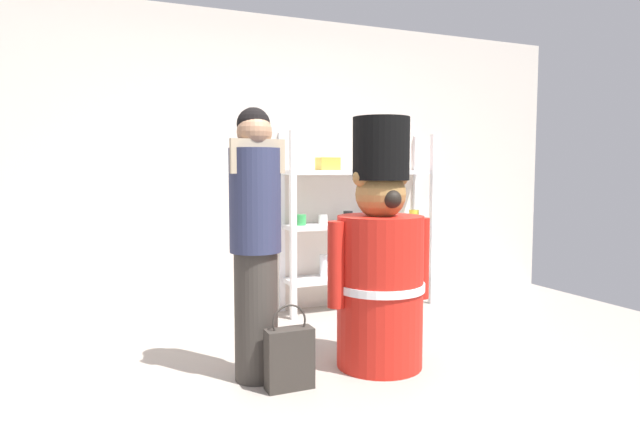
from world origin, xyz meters
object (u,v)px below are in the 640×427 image
object	(u,v)px
merchandise_shelf	(359,220)
person_shopper	(255,238)
shopping_bag	(289,357)
teddy_bear_guard	(380,264)

from	to	relation	value
merchandise_shelf	person_shopper	size ratio (longest dim) A/B	0.98
merchandise_shelf	shopping_bag	size ratio (longest dim) A/B	3.20
shopping_bag	merchandise_shelf	bearing A→B (deg)	51.10
teddy_bear_guard	merchandise_shelf	bearing A→B (deg)	67.89
teddy_bear_guard	shopping_bag	size ratio (longest dim) A/B	3.20
person_shopper	merchandise_shelf	bearing A→B (deg)	43.76
merchandise_shelf	person_shopper	bearing A→B (deg)	-136.24
merchandise_shelf	person_shopper	distance (m)	1.89
teddy_bear_guard	person_shopper	size ratio (longest dim) A/B	0.98
merchandise_shelf	shopping_bag	bearing A→B (deg)	-128.90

